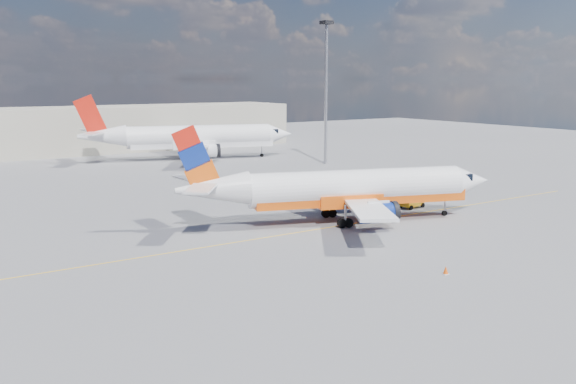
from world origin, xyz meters
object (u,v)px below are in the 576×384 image
main_jet (346,189)px  second_jet (192,138)px  traffic_cone (446,270)px  gse_tug (411,200)px

main_jet → second_jet: 50.98m
main_jet → traffic_cone: main_jet is taller
main_jet → second_jet: bearing=98.8°
second_jet → gse_tug: second_jet is taller
second_jet → traffic_cone: size_ratio=61.62×
main_jet → gse_tug: 9.97m
gse_tug → traffic_cone: gse_tug is taller
main_jet → traffic_cone: (-4.49, -16.27, -2.80)m
main_jet → gse_tug: (9.62, 1.36, -2.25)m
second_jet → main_jet: bearing=-82.3°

